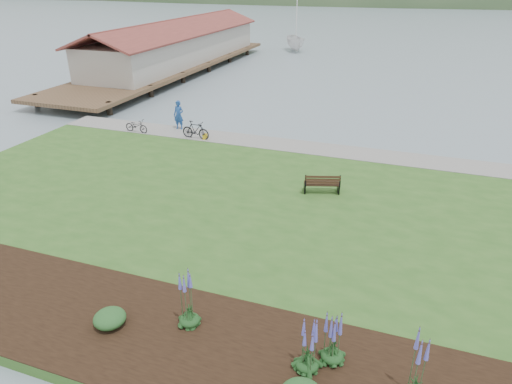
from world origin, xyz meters
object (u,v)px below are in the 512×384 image
bicycle_a (136,126)px  sailboat (295,51)px  person (178,113)px  park_bench (322,183)px

bicycle_a → sailboat: 39.11m
person → bicycle_a: 2.86m
person → bicycle_a: person is taller
person → sailboat: (-2.13, 37.60, -1.53)m
sailboat → park_bench: bearing=-100.7°
bicycle_a → person: bearing=-53.5°
person → bicycle_a: size_ratio=1.36×
park_bench → person: person is taller
park_bench → person: 12.81m
sailboat → bicycle_a: bearing=-117.6°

